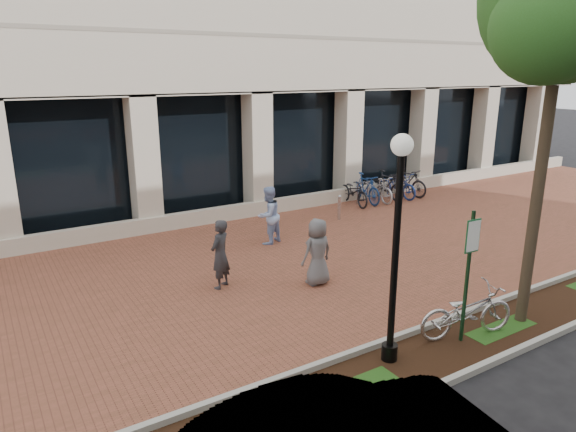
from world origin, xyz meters
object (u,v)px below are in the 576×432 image
pedestrian_mid (268,215)px  bollard (339,207)px  street_tree (563,12)px  pedestrian_right (317,252)px  parking_sign (469,261)px  pedestrian_left (220,254)px  bike_rack_cluster (381,187)px  locked_bicycle (467,312)px  lamppost (396,239)px

pedestrian_mid → bollard: 3.40m
street_tree → pedestrian_right: size_ratio=4.66×
street_tree → pedestrian_mid: street_tree is taller
parking_sign → pedestrian_left: parking_sign is taller
pedestrian_right → bike_rack_cluster: (6.81, 5.39, -0.27)m
pedestrian_left → street_tree: bearing=99.5°
parking_sign → bike_rack_cluster: size_ratio=0.71×
parking_sign → street_tree: size_ratio=0.34×
pedestrian_right → bike_rack_cluster: pedestrian_right is taller
parking_sign → pedestrian_mid: size_ratio=1.49×
parking_sign → pedestrian_mid: parking_sign is taller
street_tree → bollard: street_tree is taller
street_tree → bike_rack_cluster: street_tree is taller
locked_bicycle → bollard: 8.12m
lamppost → bollard: size_ratio=4.59×
lamppost → bike_rack_cluster: lamppost is taller
lamppost → pedestrian_right: (0.83, 3.41, -1.45)m
lamppost → locked_bicycle: 2.51m
bollard → bike_rack_cluster: size_ratio=0.24×
locked_bicycle → pedestrian_mid: 6.78m
parking_sign → locked_bicycle: size_ratio=1.30×
parking_sign → lamppost: size_ratio=0.64×
street_tree → pedestrian_right: bearing=124.3°
parking_sign → street_tree: 4.63m
pedestrian_mid → pedestrian_right: pedestrian_mid is taller
parking_sign → pedestrian_right: parking_sign is taller
lamppost → parking_sign: bearing=-8.5°
parking_sign → locked_bicycle: (0.21, 0.10, -1.10)m
parking_sign → bike_rack_cluster: bearing=58.9°
parking_sign → bike_rack_cluster: parking_sign is taller
street_tree → locked_bicycle: size_ratio=3.83×
pedestrian_mid → pedestrian_right: 3.24m
pedestrian_mid → lamppost: bearing=57.7°
street_tree → locked_bicycle: street_tree is taller
locked_bicycle → parking_sign: bearing=131.6°
locked_bicycle → pedestrian_mid: bearing=19.2°
parking_sign → lamppost: 1.74m
locked_bicycle → pedestrian_left: 5.47m
locked_bicycle → bollard: locked_bicycle is taller
lamppost → street_tree: bearing=-4.8°
parking_sign → bollard: size_ratio=2.94×
pedestrian_mid → bike_rack_cluster: (6.30, 2.19, -0.32)m
street_tree → pedestrian_left: street_tree is taller
parking_sign → pedestrian_right: 3.82m
parking_sign → bollard: (2.99, 7.73, -1.17)m
street_tree → pedestrian_right: (-2.52, 3.69, -5.09)m
pedestrian_left → pedestrian_right: bearing=119.0°
bollard → street_tree: bearing=-99.1°
pedestrian_left → lamppost: bearing=70.6°
bike_rack_cluster → street_tree: bearing=-113.2°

